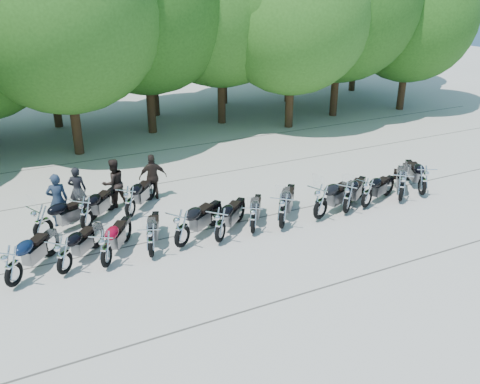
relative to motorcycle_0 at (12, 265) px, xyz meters
name	(u,v)px	position (x,y,z in m)	size (l,w,h in m)	color
ground	(261,241)	(7.09, -0.63, -0.68)	(90.00, 90.00, 0.00)	#A6A296
tree_3	(61,10)	(3.51, 10.61, 5.64)	(8.70, 8.70, 10.67)	#3A2614
tree_6	(293,15)	(14.64, 10.19, 5.13)	(8.00, 8.00, 9.82)	#3A2614
tree_7	(341,1)	(18.29, 11.15, 5.71)	(8.79, 8.79, 10.79)	#3A2614
tree_8	(411,16)	(22.92, 10.57, 4.79)	(7.53, 7.53, 9.25)	#3A2614
tree_11	(44,22)	(3.32, 15.80, 4.81)	(7.56, 7.56, 9.28)	#3A2614
tree_12	(150,13)	(8.88, 15.84, 5.04)	(7.88, 7.88, 9.67)	#3A2614
tree_13	(223,4)	(13.78, 16.85, 5.35)	(8.31, 8.31, 10.20)	#3A2614
tree_14	(291,8)	(17.77, 15.46, 5.15)	(8.02, 8.02, 9.84)	#3A2614
motorcycle_0	(12,265)	(0.00, 0.00, 0.00)	(0.74, 2.42, 1.37)	#0C1935
motorcycle_1	(63,255)	(1.30, 0.04, -0.04)	(0.70, 2.29, 1.29)	black
motorcycle_2	(106,248)	(2.41, -0.11, -0.03)	(0.70, 2.30, 1.30)	maroon
motorcycle_3	(151,240)	(3.71, -0.12, -0.08)	(0.65, 2.15, 1.22)	black
motorcycle_4	(182,228)	(4.72, 0.01, 0.03)	(0.76, 2.51, 1.42)	black
motorcycle_5	(220,224)	(5.88, -0.20, -0.02)	(0.72, 2.36, 1.33)	black
motorcycle_6	(253,218)	(7.07, -0.11, -0.09)	(0.64, 2.09, 1.18)	black
motorcycle_7	(283,210)	(8.07, -0.24, 0.02)	(0.75, 2.48, 1.40)	black
motorcycle_8	(321,201)	(9.56, -0.23, 0.04)	(0.78, 2.57, 1.45)	black
motorcycle_9	(348,197)	(10.68, -0.23, -0.02)	(0.72, 2.35, 1.33)	black
motorcycle_10	(367,192)	(11.58, -0.16, -0.04)	(0.69, 2.26, 1.28)	black
motorcycle_11	(402,186)	(13.05, -0.28, -0.02)	(0.71, 2.34, 1.32)	black
motorcycle_12	(423,180)	(14.16, -0.20, -0.01)	(0.73, 2.40, 1.36)	black
motorcycle_13	(42,221)	(1.01, 2.40, -0.01)	(0.73, 2.39, 1.35)	black
motorcycle_14	(86,212)	(2.35, 2.47, -0.02)	(0.72, 2.36, 1.33)	black
motorcycle_15	(130,201)	(3.85, 2.72, -0.02)	(0.72, 2.36, 1.33)	black
rider_0	(58,200)	(1.63, 3.30, 0.23)	(0.67, 0.44, 1.83)	#1F2C40
rider_1	(114,183)	(3.64, 4.02, 0.21)	(0.87, 0.67, 1.78)	black
rider_2	(153,177)	(5.08, 4.03, 0.18)	(1.02, 0.42, 1.73)	black
rider_3	(77,190)	(2.39, 4.10, 0.15)	(0.61, 0.40, 1.66)	black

